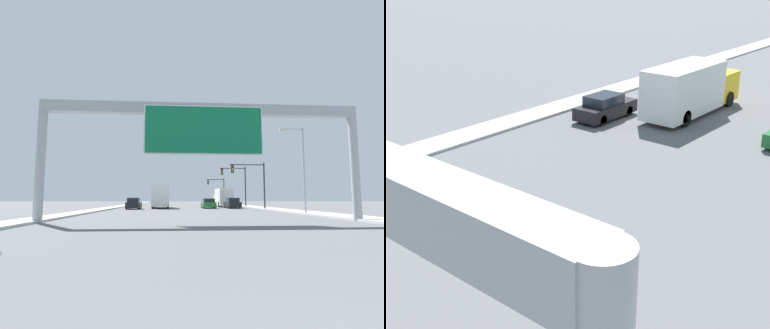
{
  "view_description": "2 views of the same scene",
  "coord_description": "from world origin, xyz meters",
  "views": [
    {
      "loc": [
        -2.05,
        -0.62,
        1.44
      ],
      "look_at": [
        0.0,
        28.14,
        4.72
      ],
      "focal_mm": 28.0,
      "sensor_mm": 36.0,
      "label": 1
    },
    {
      "loc": [
        11.99,
        15.3,
        9.46
      ],
      "look_at": [
        0.35,
        29.21,
        2.28
      ],
      "focal_mm": 50.0,
      "sensor_mm": 36.0,
      "label": 2
    }
  ],
  "objects": [
    {
      "name": "traffic_light_near_intersection",
      "position": [
        8.76,
        38.0,
        4.18
      ],
      "size": [
        4.68,
        0.32,
        6.17
      ],
      "color": "#2D2D30",
      "rests_on": "ground"
    },
    {
      "name": "traffic_light_mid_block",
      "position": [
        8.96,
        48.0,
        4.47
      ],
      "size": [
        4.3,
        0.32,
        6.68
      ],
      "color": "#2D2D30",
      "rests_on": "ground"
    },
    {
      "name": "sidewalk_right",
      "position": [
        11.25,
        60.0,
        0.07
      ],
      "size": [
        3.0,
        120.0,
        0.15
      ],
      "color": "#B4B4B4",
      "rests_on": "ground"
    },
    {
      "name": "car_far_center",
      "position": [
        7.0,
        43.07,
        0.72
      ],
      "size": [
        1.77,
        4.7,
        1.53
      ],
      "color": "black",
      "rests_on": "ground"
    },
    {
      "name": "truck_box_secondary",
      "position": [
        -3.5,
        44.68,
        1.64
      ],
      "size": [
        2.43,
        8.69,
        3.23
      ],
      "color": "yellow",
      "rests_on": "ground"
    },
    {
      "name": "street_lamp_right",
      "position": [
        10.07,
        26.33,
        4.79
      ],
      "size": [
        2.32,
        0.28,
        8.11
      ],
      "color": "#9EA0A5",
      "rests_on": "ground"
    },
    {
      "name": "median_strip_left",
      "position": [
        -10.75,
        60.0,
        0.07
      ],
      "size": [
        2.0,
        120.0,
        0.15
      ],
      "color": "#B4B4B4",
      "rests_on": "ground"
    },
    {
      "name": "car_near_right",
      "position": [
        -7.0,
        40.6,
        0.72
      ],
      "size": [
        1.75,
        4.3,
        1.53
      ],
      "color": "black",
      "rests_on": "ground"
    },
    {
      "name": "truck_box_primary",
      "position": [
        7.0,
        50.76,
        1.58
      ],
      "size": [
        2.32,
        7.94,
        3.1
      ],
      "color": "yellow",
      "rests_on": "ground"
    },
    {
      "name": "car_near_left",
      "position": [
        3.5,
        43.4,
        0.68
      ],
      "size": [
        1.77,
        4.58,
        1.43
      ],
      "color": "#1E662D",
      "rests_on": "ground"
    },
    {
      "name": "traffic_light_far_intersection",
      "position": [
        8.95,
        68.0,
        4.08
      ],
      "size": [
        4.11,
        0.32,
        6.07
      ],
      "color": "#2D2D30",
      "rests_on": "ground"
    },
    {
      "name": "sign_gantry",
      "position": [
        0.0,
        17.9,
        5.88
      ],
      "size": [
        20.45,
        0.73,
        7.49
      ],
      "color": "#9EA0A5",
      "rests_on": "ground"
    }
  ]
}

